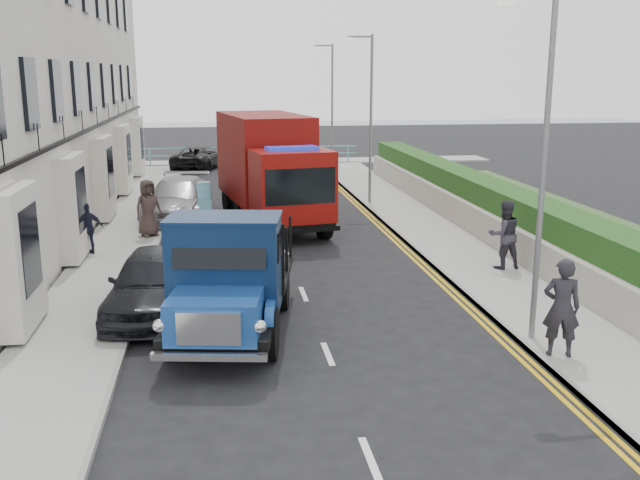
{
  "coord_description": "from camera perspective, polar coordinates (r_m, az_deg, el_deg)",
  "views": [
    {
      "loc": [
        -2.07,
        -15.2,
        5.5
      ],
      "look_at": [
        0.43,
        2.01,
        1.4
      ],
      "focal_mm": 40.0,
      "sensor_mm": 36.0,
      "label": 1
    }
  ],
  "objects": [
    {
      "name": "ground",
      "position": [
        16.29,
        -0.47,
        -6.46
      ],
      "size": [
        120.0,
        120.0,
        0.0
      ],
      "primitive_type": "plane",
      "color": "black",
      "rests_on": "ground"
    },
    {
      "name": "seafront_car_left",
      "position": [
        42.49,
        -9.62,
        6.54
      ],
      "size": [
        3.55,
        5.22,
        1.33
      ],
      "primitive_type": "imported",
      "rotation": [
        0.0,
        0.0,
        2.83
      ],
      "color": "black",
      "rests_on": "ground"
    },
    {
      "name": "pedestrian_west_near",
      "position": [
        22.61,
        -18.09,
        0.89
      ],
      "size": [
        0.99,
        0.79,
        1.58
      ],
      "primitive_type": "imported",
      "rotation": [
        0.0,
        0.0,
        3.66
      ],
      "color": "black",
      "rests_on": "pavement_west"
    },
    {
      "name": "pedestrian_west_far",
      "position": [
        24.54,
        -13.58,
        2.51
      ],
      "size": [
        1.12,
        1.0,
        1.92
      ],
      "primitive_type": "imported",
      "rotation": [
        0.0,
        0.0,
        0.54
      ],
      "color": "#392C29",
      "rests_on": "pavement_west"
    },
    {
      "name": "pavement_west",
      "position": [
        25.0,
        -15.25,
        0.22
      ],
      "size": [
        2.4,
        38.0,
        0.12
      ],
      "primitive_type": "cube",
      "color": "gray",
      "rests_on": "ground"
    },
    {
      "name": "sea_plane",
      "position": [
        75.43,
        -6.76,
        8.99
      ],
      "size": [
        120.0,
        120.0,
        0.0
      ],
      "primitive_type": "plane",
      "color": "slate",
      "rests_on": "ground"
    },
    {
      "name": "terrace_west",
      "position": [
        29.2,
        -23.84,
        15.45
      ],
      "size": [
        6.31,
        30.2,
        14.25
      ],
      "color": "silver",
      "rests_on": "ground"
    },
    {
      "name": "garden_east",
      "position": [
        26.32,
        12.54,
        2.88
      ],
      "size": [
        1.45,
        28.0,
        1.75
      ],
      "color": "#B2AD9E",
      "rests_on": "ground"
    },
    {
      "name": "lamp_near",
      "position": [
        14.68,
        17.11,
        6.81
      ],
      "size": [
        1.23,
        0.18,
        7.0
      ],
      "color": "slate",
      "rests_on": "ground"
    },
    {
      "name": "pedestrian_east_near",
      "position": [
        14.51,
        18.76,
        -5.13
      ],
      "size": [
        0.82,
        0.66,
        1.95
      ],
      "primitive_type": "imported",
      "rotation": [
        0.0,
        0.0,
        2.83
      ],
      "color": "black",
      "rests_on": "pavement_east"
    },
    {
      "name": "pedestrian_east_far",
      "position": [
        20.55,
        14.52,
        0.43
      ],
      "size": [
        0.99,
        0.8,
        1.94
      ],
      "primitive_type": "imported",
      "rotation": [
        0.0,
        0.0,
        3.22
      ],
      "color": "#312E38",
      "rests_on": "pavement_east"
    },
    {
      "name": "red_lorry",
      "position": [
        26.36,
        -4.04,
        5.86
      ],
      "size": [
        3.81,
        7.92,
        3.98
      ],
      "rotation": [
        0.0,
        0.0,
        0.17
      ],
      "color": "black",
      "rests_on": "ground"
    },
    {
      "name": "promenade",
      "position": [
        44.58,
        -5.57,
        6.19
      ],
      "size": [
        30.0,
        2.5,
        0.12
      ],
      "primitive_type": "cube",
      "color": "gray",
      "rests_on": "ground"
    },
    {
      "name": "bedford_lorry",
      "position": [
        14.84,
        -7.44,
        -3.59
      ],
      "size": [
        3.09,
        5.88,
        2.66
      ],
      "rotation": [
        0.0,
        0.0,
        -0.17
      ],
      "color": "black",
      "rests_on": "ground"
    },
    {
      "name": "seafront_railing",
      "position": [
        43.72,
        -5.54,
        6.74
      ],
      "size": [
        13.0,
        0.08,
        1.11
      ],
      "color": "#59B2A5",
      "rests_on": "ground"
    },
    {
      "name": "lamp_far",
      "position": [
        39.72,
        0.81,
        11.09
      ],
      "size": [
        1.23,
        0.18,
        7.0
      ],
      "color": "slate",
      "rests_on": "ground"
    },
    {
      "name": "lamp_mid",
      "position": [
        29.9,
        3.87,
        10.35
      ],
      "size": [
        1.23,
        0.18,
        7.0
      ],
      "color": "slate",
      "rests_on": "ground"
    },
    {
      "name": "pavement_east",
      "position": [
        25.87,
        8.48,
        0.98
      ],
      "size": [
        2.6,
        38.0,
        0.12
      ],
      "primitive_type": "cube",
      "color": "gray",
      "rests_on": "ground"
    },
    {
      "name": "seafront_car_right",
      "position": [
        42.56,
        -2.66,
        6.79
      ],
      "size": [
        2.73,
        4.47,
        1.42
      ],
      "primitive_type": "imported",
      "rotation": [
        0.0,
        0.0,
        -0.27
      ],
      "color": "#B6B6BB",
      "rests_on": "ground"
    },
    {
      "name": "parked_car_mid",
      "position": [
        27.64,
        -10.2,
        3.01
      ],
      "size": [
        1.58,
        4.17,
        1.36
      ],
      "primitive_type": "imported",
      "rotation": [
        0.0,
        0.0,
        0.03
      ],
      "color": "#549DB5",
      "rests_on": "ground"
    },
    {
      "name": "parked_car_front",
      "position": [
        16.94,
        -13.12,
        -3.3
      ],
      "size": [
        2.32,
        4.7,
        1.54
      ],
      "primitive_type": "imported",
      "rotation": [
        0.0,
        0.0,
        -0.11
      ],
      "color": "black",
      "rests_on": "ground"
    },
    {
      "name": "parked_car_rear",
      "position": [
        27.79,
        -11.31,
        3.23
      ],
      "size": [
        2.75,
        5.58,
        1.56
      ],
      "primitive_type": "imported",
      "rotation": [
        0.0,
        0.0,
        -0.11
      ],
      "color": "#99989C",
      "rests_on": "ground"
    }
  ]
}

